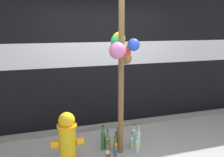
# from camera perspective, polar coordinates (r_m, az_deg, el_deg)

# --- Properties ---
(building_wall) EXTENTS (10.00, 0.21, 3.61)m
(building_wall) POSITION_cam_1_polar(r_m,az_deg,el_deg) (4.96, -2.23, 9.54)
(building_wall) COLOR black
(building_wall) RESTS_ON ground_plane
(curb_strip) EXTENTS (8.00, 0.12, 0.08)m
(curb_strip) POSITION_cam_1_polar(r_m,az_deg,el_deg) (5.02, -0.99, -11.15)
(curb_strip) COLOR slate
(curb_strip) RESTS_ON ground_plane
(memorial_post) EXTENTS (0.56, 0.50, 3.04)m
(memorial_post) POSITION_cam_1_polar(r_m,az_deg,el_deg) (3.67, 2.35, 8.80)
(memorial_post) COLOR brown
(memorial_post) RESTS_ON ground_plane
(fire_hydrant) EXTENTS (0.49, 0.30, 0.80)m
(fire_hydrant) POSITION_cam_1_polar(r_m,az_deg,el_deg) (3.75, -10.52, -13.65)
(fire_hydrant) COLOR gold
(fire_hydrant) RESTS_ON ground_plane
(bottle_0) EXTENTS (0.07, 0.07, 0.32)m
(bottle_0) POSITION_cam_1_polar(r_m,az_deg,el_deg) (4.16, 0.94, -14.89)
(bottle_0) COLOR #337038
(bottle_0) RESTS_ON ground_plane
(bottle_1) EXTENTS (0.08, 0.08, 0.42)m
(bottle_1) POSITION_cam_1_polar(r_m,az_deg,el_deg) (4.18, -2.13, -14.14)
(bottle_1) COLOR #337038
(bottle_1) RESTS_ON ground_plane
(bottle_2) EXTENTS (0.06, 0.06, 0.28)m
(bottle_2) POSITION_cam_1_polar(r_m,az_deg,el_deg) (4.24, 4.67, -14.79)
(bottle_2) COLOR #93CCE0
(bottle_2) RESTS_ON ground_plane
(bottle_3) EXTENTS (0.07, 0.07, 0.38)m
(bottle_3) POSITION_cam_1_polar(r_m,az_deg,el_deg) (4.25, 1.24, -14.03)
(bottle_3) COLOR #337038
(bottle_3) RESTS_ON ground_plane
(bottle_4) EXTENTS (0.07, 0.07, 0.37)m
(bottle_4) POSITION_cam_1_polar(r_m,az_deg,el_deg) (4.32, 5.17, -13.49)
(bottle_4) COLOR silver
(bottle_4) RESTS_ON ground_plane
(bottle_5) EXTENTS (0.06, 0.06, 0.41)m
(bottle_5) POSITION_cam_1_polar(r_m,az_deg,el_deg) (3.85, 0.79, -16.76)
(bottle_5) COLOR brown
(bottle_5) RESTS_ON ground_plane
(bottle_6) EXTENTS (0.08, 0.08, 0.32)m
(bottle_6) POSITION_cam_1_polar(r_m,az_deg,el_deg) (4.09, 6.01, -15.52)
(bottle_6) COLOR #93CCE0
(bottle_6) RESTS_ON ground_plane
(bottle_7) EXTENTS (0.07, 0.07, 0.34)m
(bottle_7) POSITION_cam_1_polar(r_m,az_deg,el_deg) (3.91, -1.02, -16.74)
(bottle_7) COLOR brown
(bottle_7) RESTS_ON ground_plane
(bottle_8) EXTENTS (0.07, 0.07, 0.39)m
(bottle_8) POSITION_cam_1_polar(r_m,az_deg,el_deg) (4.26, 6.31, -13.94)
(bottle_8) COLOR #B2DBEA
(bottle_8) RESTS_ON ground_plane
(bottle_9) EXTENTS (0.08, 0.08, 0.36)m
(bottle_9) POSITION_cam_1_polar(r_m,az_deg,el_deg) (4.15, -1.02, -14.88)
(bottle_9) COLOR #337038
(bottle_9) RESTS_ON ground_plane
(litter_1) EXTENTS (0.13, 0.14, 0.01)m
(litter_1) POSITION_cam_1_polar(r_m,az_deg,el_deg) (4.36, 6.20, -15.55)
(litter_1) COLOR tan
(litter_1) RESTS_ON ground_plane
(litter_2) EXTENTS (0.11, 0.10, 0.01)m
(litter_2) POSITION_cam_1_polar(r_m,az_deg,el_deg) (5.04, 11.67, -11.80)
(litter_2) COLOR #8C99B2
(litter_2) RESTS_ON ground_plane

